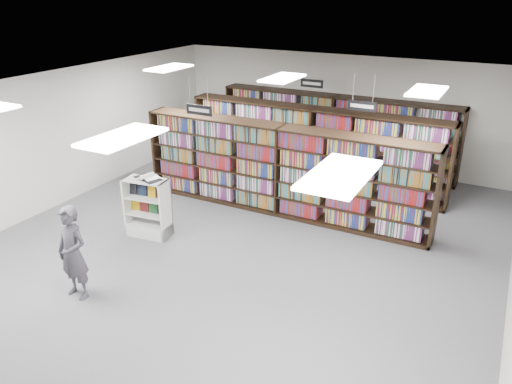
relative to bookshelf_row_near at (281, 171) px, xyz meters
The scene contains 18 objects.
floor 2.26m from the bookshelf_row_near, 90.00° to the right, with size 12.00×12.00×0.00m, color #595A5F.
ceiling 2.94m from the bookshelf_row_near, 90.00° to the right, with size 10.00×12.00×0.10m, color silver.
wall_back 4.04m from the bookshelf_row_near, 90.00° to the left, with size 10.00×0.10×3.20m, color silver.
wall_left 5.41m from the bookshelf_row_near, 158.20° to the right, with size 0.10×12.00×3.20m, color silver.
bookshelf_row_near is the anchor object (origin of this frame).
bookshelf_row_mid 2.00m from the bookshelf_row_near, 90.00° to the left, with size 7.00×0.60×2.10m.
bookshelf_row_far 3.70m from the bookshelf_row_near, 90.00° to the left, with size 7.00×0.60×2.10m.
aisle_sign_left 2.33m from the bookshelf_row_near, 146.29° to the right, with size 0.65×0.02×0.80m.
aisle_sign_right 2.33m from the bookshelf_row_near, 33.67° to the left, with size 0.65×0.02×0.80m.
aisle_sign_center 3.38m from the bookshelf_row_near, 99.46° to the left, with size 0.65×0.02×0.80m.
troffer_front_center 5.43m from the bookshelf_row_near, 90.00° to the right, with size 0.60×1.20×0.04m, color white.
troffer_front_right 6.20m from the bookshelf_row_near, 59.04° to the right, with size 0.60×1.20×0.04m, color white.
troffer_back_left 3.67m from the bookshelf_row_near, behind, with size 0.60×1.20×0.04m, color white.
troffer_back_center 2.11m from the bookshelf_row_near, ahead, with size 0.60×1.20×0.04m, color white.
troffer_back_right 3.67m from the bookshelf_row_near, ahead, with size 0.60×1.20×0.04m, color white.
endcap_display 3.13m from the bookshelf_row_near, 130.50° to the right, with size 0.97×0.58×1.29m.
open_book 3.05m from the bookshelf_row_near, 130.11° to the right, with size 0.67×0.50×0.13m.
shopper 5.02m from the bookshelf_row_near, 109.00° to the right, with size 0.61×0.40×1.68m, color #44404A.
Camera 1 is at (4.52, -7.79, 5.04)m, focal length 35.00 mm.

